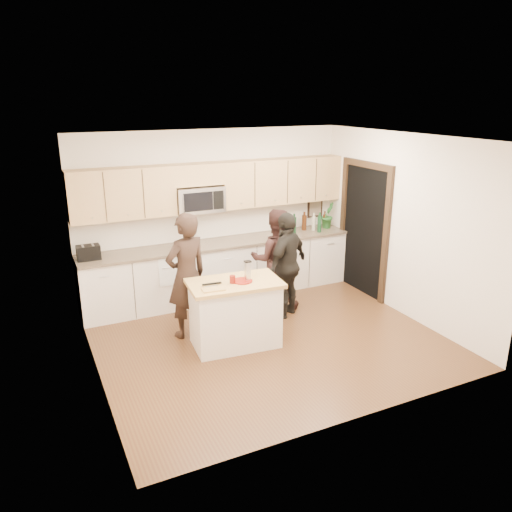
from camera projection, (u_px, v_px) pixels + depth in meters
name	position (u px, v px, depth m)	size (l,w,h in m)	color
floor	(267.00, 338.00, 6.89)	(4.50, 4.50, 0.00)	#50341B
room_shell	(268.00, 216.00, 6.36)	(4.52, 4.02, 2.71)	beige
back_cabinetry	(221.00, 269.00, 8.20)	(4.50, 0.66, 0.94)	silver
upper_cabinetry	(218.00, 185.00, 7.91)	(4.50, 0.33, 0.75)	tan
microwave	(199.00, 199.00, 7.80)	(0.76, 0.41, 0.40)	silver
doorway	(364.00, 225.00, 8.22)	(0.06, 1.25, 2.20)	black
framed_picture	(315.00, 207.00, 9.00)	(0.30, 0.03, 0.38)	black
dish_towel	(167.00, 261.00, 7.54)	(0.34, 0.60, 0.48)	white
island	(235.00, 313.00, 6.59)	(1.26, 0.81, 0.90)	silver
red_plate	(242.00, 281.00, 6.45)	(0.26, 0.26, 0.02)	maroon
box_grater	(248.00, 270.00, 6.44)	(0.08, 0.07, 0.26)	silver
drink_glass	(232.00, 279.00, 6.39)	(0.08, 0.08, 0.10)	maroon
cutting_board	(213.00, 289.00, 6.18)	(0.28, 0.16, 0.02)	tan
tongs	(212.00, 284.00, 6.31)	(0.25, 0.03, 0.02)	black
knife	(211.00, 286.00, 6.24)	(0.17, 0.02, 0.01)	silver
toaster	(88.00, 252.00, 7.16)	(0.32, 0.20, 0.21)	black
bottle_cluster	(310.00, 222.00, 8.66)	(0.74, 0.32, 0.35)	#103218
orchid	(328.00, 215.00, 8.85)	(0.25, 0.20, 0.46)	#296629
woman_left	(187.00, 276.00, 6.74)	(0.64, 0.42, 1.74)	black
woman_center	(275.00, 259.00, 7.67)	(0.77, 0.60, 1.58)	black
woman_right	(287.00, 265.00, 7.40)	(0.94, 0.39, 1.60)	black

